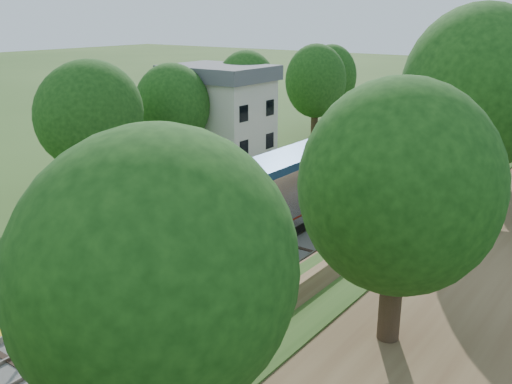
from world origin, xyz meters
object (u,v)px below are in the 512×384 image
Objects in this scene: lamppost_far at (80,235)px; signal_gantry at (499,88)px; station_building at (219,112)px; signal_farside at (431,157)px.

signal_gantry is at bearing 82.58° from lamppost_far.
lamppost_far is (-6.17, -47.37, -2.31)m from signal_gantry.
station_building is 20.81m from signal_farside.
station_building reaches higher than signal_farside.
signal_gantry is 1.28× the size of signal_farside.
signal_gantry is (16.47, 24.99, 0.73)m from station_building.
signal_gantry is at bearing 97.09° from signal_farside.
signal_gantry is 30.24m from signal_farside.
station_building reaches higher than lamppost_far.
station_building is 1.02× the size of signal_gantry.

